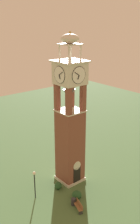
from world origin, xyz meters
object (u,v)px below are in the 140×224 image
Objects in this scene: lamp_post at (34,180)px; trash_bin at (73,202)px; clock_tower at (70,125)px; park_bench at (79,206)px.

lamp_post is 4.88m from trash_bin.
lamp_post is at bearing 124.56° from trash_bin.
lamp_post is at bearing -176.80° from clock_tower.
park_bench is 2.07× the size of trash_bin.
clock_tower is at bearing 3.20° from lamp_post.
clock_tower is 8.55m from trash_bin.
trash_bin is at bearing 85.27° from park_bench.
clock_tower is 10.78× the size of park_bench.
park_bench is (-2.87, -4.91, -6.95)m from clock_tower.
clock_tower is at bearing 54.86° from trash_bin.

